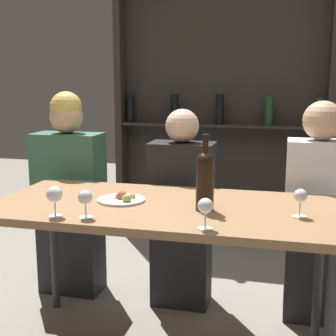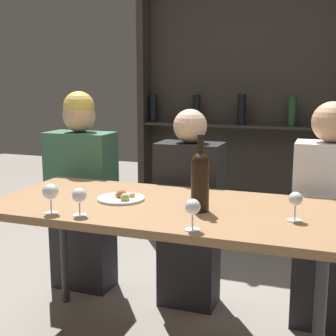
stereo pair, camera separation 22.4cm
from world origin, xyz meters
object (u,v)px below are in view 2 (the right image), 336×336
object	(u,v)px
wine_glass_0	(295,201)
wine_bottle	(200,179)
wine_glass_3	(79,196)
seated_person_center	(189,215)
seated_person_left	(82,195)
wine_glass_2	(51,193)
seated_person_right	(326,222)
wine_glass_1	(193,208)
food_plate_0	(122,198)

from	to	relation	value
wine_glass_0	wine_bottle	bearing A→B (deg)	178.92
wine_glass_3	seated_person_center	distance (m)	0.93
wine_glass_3	seated_person_center	size ratio (longest dim) A/B	0.10
seated_person_left	wine_glass_2	bearing A→B (deg)	-67.48
wine_bottle	seated_person_right	bearing A→B (deg)	49.56
wine_glass_1	wine_glass_2	bearing A→B (deg)	178.82
wine_glass_2	seated_person_right	xyz separation A→B (m)	(1.11, 0.86, -0.27)
wine_bottle	wine_glass_2	bearing A→B (deg)	-156.87
seated_person_center	wine_glass_2	bearing A→B (deg)	-112.35
wine_glass_0	seated_person_right	distance (m)	0.68
wine_glass_0	seated_person_right	xyz separation A→B (m)	(0.12, 0.62, -0.26)
wine_glass_0	food_plate_0	world-z (taller)	wine_glass_0
wine_glass_3	wine_glass_0	bearing A→B (deg)	15.15
wine_bottle	food_plate_0	bearing A→B (deg)	172.09
wine_glass_2	wine_glass_3	distance (m)	0.13
wine_bottle	seated_person_center	world-z (taller)	seated_person_center
wine_bottle	seated_person_right	xyz separation A→B (m)	(0.52, 0.61, -0.32)
wine_bottle	food_plate_0	xyz separation A→B (m)	(-0.41, 0.06, -0.13)
wine_bottle	wine_glass_0	xyz separation A→B (m)	(0.40, -0.01, -0.06)
wine_glass_3	food_plate_0	bearing A→B (deg)	79.82
food_plate_0	wine_glass_1	bearing A→B (deg)	-35.45
food_plate_0	seated_person_right	world-z (taller)	seated_person_right
seated_person_center	wine_glass_1	bearing A→B (deg)	-72.07
wine_glass_0	wine_glass_3	world-z (taller)	same
wine_glass_3	food_plate_0	xyz separation A→B (m)	(0.05, 0.30, -0.07)
seated_person_center	wine_bottle	bearing A→B (deg)	-68.83
wine_glass_2	seated_person_right	world-z (taller)	seated_person_right
wine_glass_0	wine_glass_2	world-z (taller)	wine_glass_2
wine_glass_2	seated_person_center	bearing A→B (deg)	67.65
wine_glass_3	seated_person_right	xyz separation A→B (m)	(0.98, 0.85, -0.26)
seated_person_left	seated_person_right	xyz separation A→B (m)	(1.47, 0.00, -0.02)
wine_bottle	wine_glass_2	size ratio (longest dim) A/B	2.57
seated_person_left	seated_person_right	world-z (taller)	seated_person_left
seated_person_right	seated_person_left	bearing A→B (deg)	180.00
wine_glass_2	seated_person_left	distance (m)	0.97
wine_glass_1	wine_glass_2	distance (m)	0.64
wine_glass_3	food_plate_0	world-z (taller)	wine_glass_3
wine_glass_2	wine_glass_1	bearing A→B (deg)	-1.18
wine_glass_1	wine_bottle	bearing A→B (deg)	100.06
wine_glass_1	wine_glass_3	distance (m)	0.51
wine_glass_2	food_plate_0	distance (m)	0.37
seated_person_center	seated_person_left	bearing A→B (deg)	180.00
food_plate_0	seated_person_right	xyz separation A→B (m)	(0.93, 0.55, -0.19)
wine_glass_3	seated_person_left	bearing A→B (deg)	119.96
wine_glass_2	wine_bottle	bearing A→B (deg)	23.13
wine_glass_2	seated_person_center	xyz separation A→B (m)	(0.35, 0.86, -0.30)
wine_bottle	wine_glass_0	distance (m)	0.41
wine_glass_0	food_plate_0	distance (m)	0.81
seated_person_right	food_plate_0	bearing A→B (deg)	-149.08
wine_glass_1	seated_person_left	bearing A→B (deg)	138.67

